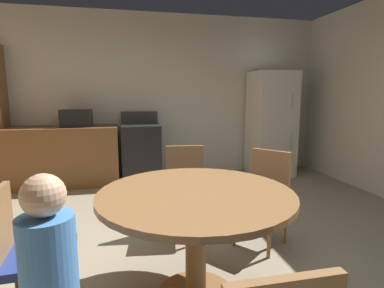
{
  "coord_description": "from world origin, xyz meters",
  "views": [
    {
      "loc": [
        -0.53,
        -2.24,
        1.39
      ],
      "look_at": [
        0.17,
        0.96,
        0.85
      ],
      "focal_mm": 28.65,
      "sensor_mm": 36.0,
      "label": 1
    }
  ],
  "objects_px": {
    "refrigerator": "(271,124)",
    "dining_table": "(196,214)",
    "chair_north": "(185,184)",
    "chair_northeast": "(264,191)",
    "oven_range": "(141,152)",
    "chair_west": "(25,250)",
    "microwave": "(76,118)"
  },
  "relations": [
    {
      "from": "refrigerator",
      "to": "dining_table",
      "type": "relative_size",
      "value": 1.37
    },
    {
      "from": "refrigerator",
      "to": "chair_northeast",
      "type": "relative_size",
      "value": 2.02
    },
    {
      "from": "oven_range",
      "to": "chair_north",
      "type": "relative_size",
      "value": 1.26
    },
    {
      "from": "refrigerator",
      "to": "chair_west",
      "type": "height_order",
      "value": "refrigerator"
    },
    {
      "from": "microwave",
      "to": "dining_table",
      "type": "height_order",
      "value": "microwave"
    },
    {
      "from": "oven_range",
      "to": "chair_west",
      "type": "bearing_deg",
      "value": -105.01
    },
    {
      "from": "chair_west",
      "to": "microwave",
      "type": "bearing_deg",
      "value": 88.97
    },
    {
      "from": "microwave",
      "to": "dining_table",
      "type": "bearing_deg",
      "value": -69.07
    },
    {
      "from": "oven_range",
      "to": "microwave",
      "type": "height_order",
      "value": "microwave"
    },
    {
      "from": "chair_west",
      "to": "chair_northeast",
      "type": "bearing_deg",
      "value": 17.79
    },
    {
      "from": "chair_northeast",
      "to": "chair_west",
      "type": "bearing_deg",
      "value": -17.79
    },
    {
      "from": "chair_west",
      "to": "chair_northeast",
      "type": "distance_m",
      "value": 1.96
    },
    {
      "from": "chair_northeast",
      "to": "refrigerator",
      "type": "bearing_deg",
      "value": -156.59
    },
    {
      "from": "refrigerator",
      "to": "chair_west",
      "type": "relative_size",
      "value": 2.02
    },
    {
      "from": "dining_table",
      "to": "oven_range",
      "type": "bearing_deg",
      "value": 93.84
    },
    {
      "from": "chair_north",
      "to": "chair_northeast",
      "type": "height_order",
      "value": "same"
    },
    {
      "from": "chair_north",
      "to": "chair_west",
      "type": "bearing_deg",
      "value": -39.71
    },
    {
      "from": "chair_west",
      "to": "dining_table",
      "type": "bearing_deg",
      "value": 0.0
    },
    {
      "from": "oven_range",
      "to": "refrigerator",
      "type": "relative_size",
      "value": 0.62
    },
    {
      "from": "refrigerator",
      "to": "dining_table",
      "type": "xyz_separation_m",
      "value": [
        -2.02,
        -2.96,
        -0.27
      ]
    },
    {
      "from": "oven_range",
      "to": "dining_table",
      "type": "xyz_separation_m",
      "value": [
        0.2,
        -3.02,
        0.14
      ]
    },
    {
      "from": "refrigerator",
      "to": "chair_north",
      "type": "distance_m",
      "value": 2.73
    },
    {
      "from": "microwave",
      "to": "chair_northeast",
      "type": "height_order",
      "value": "microwave"
    },
    {
      "from": "chair_northeast",
      "to": "chair_north",
      "type": "bearing_deg",
      "value": -68.08
    },
    {
      "from": "refrigerator",
      "to": "microwave",
      "type": "bearing_deg",
      "value": 179.09
    },
    {
      "from": "chair_north",
      "to": "chair_northeast",
      "type": "xyz_separation_m",
      "value": [
        0.67,
        -0.37,
        0.0
      ]
    },
    {
      "from": "refrigerator",
      "to": "chair_northeast",
      "type": "xyz_separation_m",
      "value": [
        -1.21,
        -2.32,
        -0.38
      ]
    },
    {
      "from": "refrigerator",
      "to": "dining_table",
      "type": "bearing_deg",
      "value": -124.21
    },
    {
      "from": "oven_range",
      "to": "chair_north",
      "type": "distance_m",
      "value": 2.02
    },
    {
      "from": "dining_table",
      "to": "chair_west",
      "type": "bearing_deg",
      "value": -176.64
    },
    {
      "from": "refrigerator",
      "to": "chair_west",
      "type": "bearing_deg",
      "value": -135.18
    },
    {
      "from": "dining_table",
      "to": "chair_west",
      "type": "height_order",
      "value": "chair_west"
    }
  ]
}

